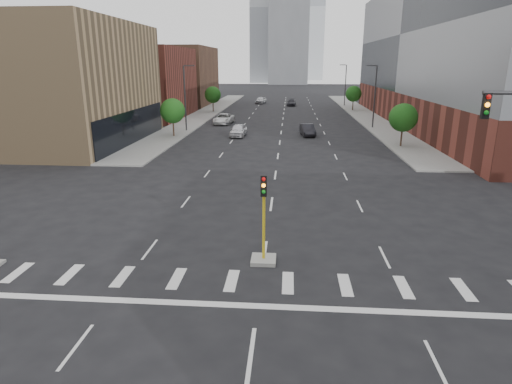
# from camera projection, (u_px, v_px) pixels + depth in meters

# --- Properties ---
(sidewalk_left_far) EXTENTS (5.00, 92.00, 0.15)m
(sidewalk_left_far) POSITION_uv_depth(u_px,v_px,m) (207.00, 112.00, 84.00)
(sidewalk_left_far) COLOR gray
(sidewalk_left_far) RESTS_ON ground
(sidewalk_right_far) EXTENTS (5.00, 92.00, 0.15)m
(sidewalk_right_far) POSITION_uv_depth(u_px,v_px,m) (362.00, 114.00, 81.78)
(sidewalk_right_far) COLOR gray
(sidewalk_right_far) RESTS_ON ground
(building_left_mid) EXTENTS (20.00, 24.00, 14.00)m
(building_left_mid) POSITION_uv_depth(u_px,v_px,m) (48.00, 84.00, 50.46)
(building_left_mid) COLOR #927652
(building_left_mid) RESTS_ON ground
(building_left_far_a) EXTENTS (20.00, 22.00, 12.00)m
(building_left_far_a) POSITION_uv_depth(u_px,v_px,m) (128.00, 83.00, 75.57)
(building_left_far_a) COLOR brown
(building_left_far_a) RESTS_ON ground
(building_left_far_b) EXTENTS (20.00, 24.00, 13.00)m
(building_left_far_b) POSITION_uv_depth(u_px,v_px,m) (168.00, 76.00, 100.25)
(building_left_far_b) COLOR brown
(building_left_far_b) RESTS_ON ground
(building_right_main) EXTENTS (24.00, 70.00, 22.00)m
(building_right_main) POSITION_uv_depth(u_px,v_px,m) (480.00, 52.00, 64.19)
(building_right_main) COLOR brown
(building_right_main) RESTS_ON ground
(tower_left) EXTENTS (22.00, 22.00, 70.00)m
(tower_left) POSITION_uv_depth(u_px,v_px,m) (273.00, 10.00, 212.80)
(tower_left) COLOR #B2B7BC
(tower_left) RESTS_ON ground
(tower_right) EXTENTS (20.00, 20.00, 80.00)m
(tower_right) POSITION_uv_depth(u_px,v_px,m) (307.00, 8.00, 248.22)
(tower_right) COLOR #B2B7BC
(tower_right) RESTS_ON ground
(tower_mid) EXTENTS (18.00, 18.00, 44.00)m
(tower_mid) POSITION_uv_depth(u_px,v_px,m) (289.00, 35.00, 196.86)
(tower_mid) COLOR slate
(tower_mid) RESTS_ON ground
(median_traffic_signal) EXTENTS (1.20, 1.20, 4.40)m
(median_traffic_signal) POSITION_uv_depth(u_px,v_px,m) (264.00, 244.00, 20.54)
(median_traffic_signal) COLOR #999993
(median_traffic_signal) RESTS_ON ground
(streetlight_right_a) EXTENTS (1.60, 0.22, 9.07)m
(streetlight_right_a) POSITION_uv_depth(u_px,v_px,m) (374.00, 94.00, 62.33)
(streetlight_right_a) COLOR #2D2D30
(streetlight_right_a) RESTS_ON ground
(streetlight_right_b) EXTENTS (1.60, 0.22, 9.07)m
(streetlight_right_b) POSITION_uv_depth(u_px,v_px,m) (345.00, 83.00, 95.75)
(streetlight_right_b) COLOR #2D2D30
(streetlight_right_b) RESTS_ON ground
(streetlight_left) EXTENTS (1.60, 0.22, 9.07)m
(streetlight_left) POSITION_uv_depth(u_px,v_px,m) (186.00, 95.00, 59.54)
(streetlight_left) COLOR #2D2D30
(streetlight_left) RESTS_ON ground
(tree_left_near) EXTENTS (3.20, 3.20, 4.85)m
(tree_left_near) POSITION_uv_depth(u_px,v_px,m) (173.00, 111.00, 55.28)
(tree_left_near) COLOR #382619
(tree_left_near) RESTS_ON ground
(tree_left_far) EXTENTS (3.20, 3.20, 4.85)m
(tree_left_far) POSITION_uv_depth(u_px,v_px,m) (213.00, 95.00, 83.92)
(tree_left_far) COLOR #382619
(tree_left_far) RESTS_ON ground
(tree_right_near) EXTENTS (3.20, 3.20, 4.85)m
(tree_right_near) POSITION_uv_depth(u_px,v_px,m) (403.00, 118.00, 48.44)
(tree_right_near) COLOR #382619
(tree_right_near) RESTS_ON ground
(tree_right_far) EXTENTS (3.20, 3.20, 4.85)m
(tree_right_far) POSITION_uv_depth(u_px,v_px,m) (354.00, 94.00, 86.62)
(tree_right_far) COLOR #382619
(tree_right_far) RESTS_ON ground
(car_near_left) EXTENTS (2.16, 4.79, 1.60)m
(car_near_left) POSITION_uv_depth(u_px,v_px,m) (238.00, 130.00, 56.59)
(car_near_left) COLOR silver
(car_near_left) RESTS_ON ground
(car_mid_right) EXTENTS (2.15, 4.78, 1.52)m
(car_mid_right) POSITION_uv_depth(u_px,v_px,m) (308.00, 130.00, 57.19)
(car_mid_right) COLOR black
(car_mid_right) RESTS_ON ground
(car_far_left) EXTENTS (3.01, 5.94, 1.61)m
(car_far_left) POSITION_uv_depth(u_px,v_px,m) (224.00, 119.00, 68.29)
(car_far_left) COLOR silver
(car_far_left) RESTS_ON ground
(car_deep_right) EXTENTS (2.15, 4.92, 1.41)m
(car_deep_right) POSITION_uv_depth(u_px,v_px,m) (291.00, 103.00, 97.53)
(car_deep_right) COLOR black
(car_deep_right) RESTS_ON ground
(car_distant) EXTENTS (2.70, 5.03, 1.63)m
(car_distant) POSITION_uv_depth(u_px,v_px,m) (261.00, 100.00, 103.08)
(car_distant) COLOR silver
(car_distant) RESTS_ON ground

